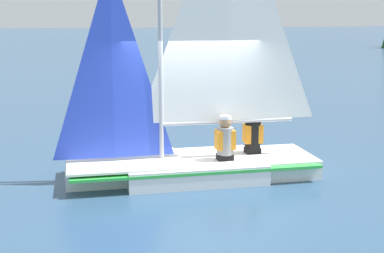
{
  "coord_description": "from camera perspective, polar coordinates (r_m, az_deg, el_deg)",
  "views": [
    {
      "loc": [
        -2.49,
        -9.19,
        2.92
      ],
      "look_at": [
        0.0,
        0.0,
        0.95
      ],
      "focal_mm": 50.0,
      "sensor_mm": 36.0,
      "label": 1
    }
  ],
  "objects": [
    {
      "name": "sailor_crew",
      "position": [
        10.26,
        6.49,
        -1.28
      ],
      "size": [
        0.35,
        0.32,
        1.16
      ],
      "rotation": [
        0.0,
        0.0,
        3.09
      ],
      "color": "black",
      "rests_on": "ground_plane"
    },
    {
      "name": "sailor_helm",
      "position": [
        9.72,
        3.55,
        -1.96
      ],
      "size": [
        0.35,
        0.32,
        1.16
      ],
      "rotation": [
        0.0,
        0.0,
        3.09
      ],
      "color": "black",
      "rests_on": "ground_plane"
    },
    {
      "name": "ground_plane",
      "position": [
        9.96,
        0.0,
        -5.37
      ],
      "size": [
        260.0,
        260.0,
        0.0
      ],
      "primitive_type": "plane",
      "color": "#2D4C6B"
    },
    {
      "name": "sailboat_main",
      "position": [
        9.76,
        0.22,
        -0.94
      ],
      "size": [
        4.67,
        1.89,
        5.42
      ],
      "rotation": [
        0.0,
        0.0,
        3.09
      ],
      "color": "white",
      "rests_on": "ground_plane"
    }
  ]
}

